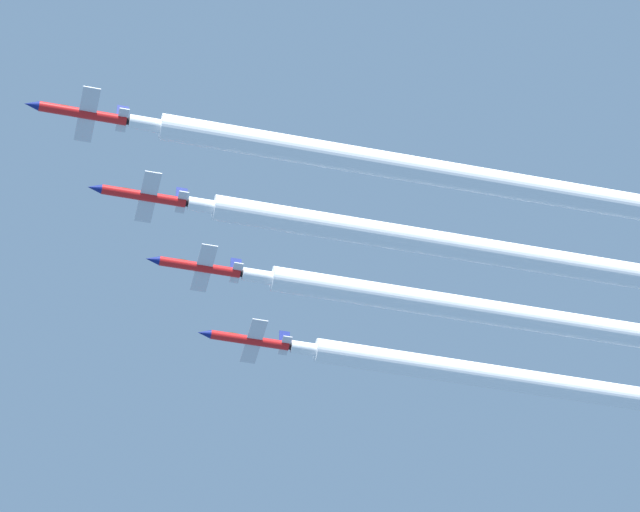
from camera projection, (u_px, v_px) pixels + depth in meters
name	position (u px, v px, depth m)	size (l,w,h in m)	color
jet_lead	(80.00, 113.00, 198.82)	(8.00, 11.64, 2.80)	red
jet_second_echelon	(141.00, 195.00, 205.88)	(8.00, 11.64, 2.80)	red
jet_third_echelon	(197.00, 266.00, 213.44)	(8.00, 11.64, 2.80)	red
jet_fourth_echelon	(247.00, 340.00, 220.01)	(8.00, 11.64, 2.80)	red
smoke_trail_lead	(532.00, 189.00, 207.18)	(2.94, 91.75, 2.94)	white
smoke_trail_second_echelon	(518.00, 257.00, 213.10)	(2.94, 77.76, 2.94)	white
smoke_trail_third_echelon	(620.00, 333.00, 221.90)	(2.94, 93.02, 2.94)	white
smoke_trail_fourth_echelon	(610.00, 394.00, 227.48)	(2.94, 80.84, 2.94)	white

